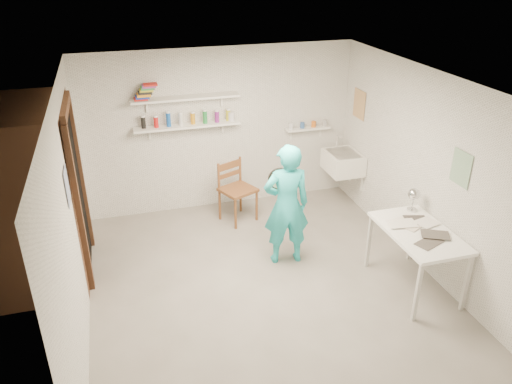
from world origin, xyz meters
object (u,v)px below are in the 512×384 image
object	(u,v)px
man	(286,205)
work_table	(415,259)
wall_clock	(279,179)
belfast_sink	(343,162)
wooden_chair	(238,190)
desk_lamp	(414,194)

from	to	relation	value
man	work_table	distance (m)	1.61
wall_clock	work_table	distance (m)	1.85
belfast_sink	wooden_chair	xyz separation A→B (m)	(-1.65, -0.05, -0.22)
wall_clock	desk_lamp	bearing A→B (deg)	-20.63
man	desk_lamp	bearing A→B (deg)	166.44
man	wall_clock	world-z (taller)	man
work_table	desk_lamp	world-z (taller)	desk_lamp
desk_lamp	belfast_sink	bearing A→B (deg)	92.56
belfast_sink	wooden_chair	distance (m)	1.67
wall_clock	work_table	xyz separation A→B (m)	(1.26, -1.18, -0.67)
wall_clock	wooden_chair	size ratio (longest dim) A/B	0.29
wooden_chair	work_table	distance (m)	2.65
wall_clock	wooden_chair	xyz separation A→B (m)	(-0.28, 0.97, -0.56)
wooden_chair	desk_lamp	size ratio (longest dim) A/B	6.82
wooden_chair	work_table	size ratio (longest dim) A/B	0.85
man	wooden_chair	bearing A→B (deg)	-69.66
wall_clock	desk_lamp	xyz separation A→B (m)	(1.45, -0.72, -0.07)
belfast_sink	desk_lamp	size ratio (longest dim) A/B	4.22
work_table	belfast_sink	bearing A→B (deg)	87.13
wooden_chair	desk_lamp	xyz separation A→B (m)	(1.73, -1.69, 0.49)
belfast_sink	wall_clock	size ratio (longest dim) A/B	2.12
wall_clock	wooden_chair	world-z (taller)	wall_clock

